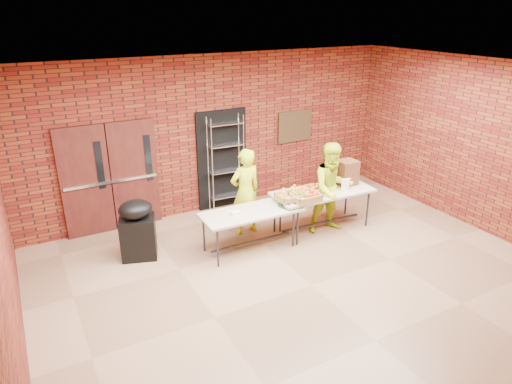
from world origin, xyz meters
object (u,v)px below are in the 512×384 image
at_px(wire_rack, 226,163).
at_px(table_right, 323,194).
at_px(covered_grill, 138,229).
at_px(table_left, 251,214).
at_px(volunteer_woman, 245,192).
at_px(volunteer_man, 332,188).
at_px(coffee_dispenser, 347,173).

height_order(wire_rack, table_right, wire_rack).
distance_m(wire_rack, table_right, 2.16).
xyz_separation_m(table_right, covered_grill, (-3.38, 0.65, -0.20)).
xyz_separation_m(wire_rack, table_left, (-0.38, -1.82, -0.34)).
xyz_separation_m(volunteer_woman, volunteer_man, (1.48, -0.69, 0.04)).
bearing_deg(table_left, table_right, 1.71).
relative_size(table_right, volunteer_man, 1.14).
bearing_deg(volunteer_man, coffee_dispenser, 29.87).
distance_m(wire_rack, volunteer_woman, 1.25).
distance_m(table_left, volunteer_man, 1.69).
bearing_deg(volunteer_man, volunteer_woman, 164.09).
bearing_deg(table_left, wire_rack, 79.25).
bearing_deg(table_right, table_left, -176.57).
bearing_deg(wire_rack, volunteer_woman, -95.04).
bearing_deg(coffee_dispenser, volunteer_man, -159.36).
distance_m(wire_rack, coffee_dispenser, 2.48).
bearing_deg(volunteer_woman, table_right, 153.86).
height_order(table_right, covered_grill, covered_grill).
bearing_deg(table_right, wire_rack, 125.75).
xyz_separation_m(wire_rack, volunteer_woman, (-0.19, -1.22, -0.17)).
relative_size(coffee_dispenser, volunteer_man, 0.28).
bearing_deg(coffee_dispenser, table_left, -177.67).
bearing_deg(covered_grill, coffee_dispenser, 10.20).
bearing_deg(covered_grill, volunteer_woman, 16.48).
relative_size(covered_grill, volunteer_man, 0.60).
bearing_deg(wire_rack, volunteer_man, -52.37).
height_order(wire_rack, volunteer_man, wire_rack).
distance_m(coffee_dispenser, volunteer_woman, 2.04).
bearing_deg(covered_grill, table_left, -1.56).
height_order(table_right, coffee_dispenser, coffee_dispenser).
height_order(wire_rack, coffee_dispenser, wire_rack).
relative_size(table_left, volunteer_man, 1.02).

